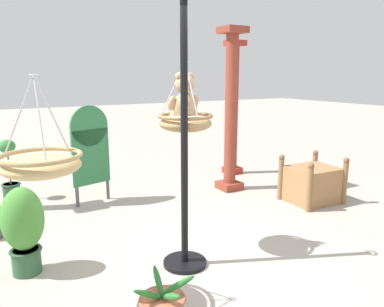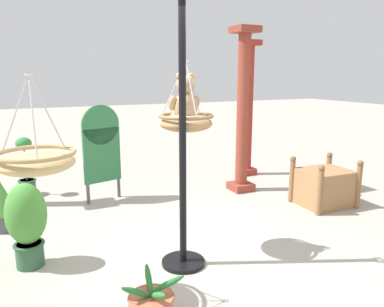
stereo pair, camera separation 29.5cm
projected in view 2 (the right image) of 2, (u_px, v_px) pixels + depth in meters
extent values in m
plane|color=#A8A093|center=(196.00, 257.00, 3.95)|extent=(40.00, 40.00, 0.00)
cylinder|color=black|center=(183.00, 141.00, 3.54)|extent=(0.07, 0.07, 2.57)
cylinder|color=black|center=(183.00, 262.00, 3.81)|extent=(0.44, 0.44, 0.04)
ellipsoid|color=#A37F51|center=(186.00, 123.00, 3.80)|extent=(0.54, 0.54, 0.17)
torus|color=olive|center=(186.00, 116.00, 3.78)|extent=(0.57, 0.57, 0.04)
ellipsoid|color=silver|center=(186.00, 122.00, 3.80)|extent=(0.48, 0.48, 0.14)
cylinder|color=#B7B7BC|center=(193.00, 89.00, 3.83)|extent=(0.23, 0.14, 0.54)
cylinder|color=#B7B7BC|center=(174.00, 89.00, 3.74)|extent=(0.23, 0.14, 0.54)
cylinder|color=#B7B7BC|center=(191.00, 90.00, 3.62)|extent=(0.01, 0.26, 0.54)
torus|color=#B7B7BC|center=(186.00, 62.00, 3.67)|extent=(0.06, 0.06, 0.01)
ellipsoid|color=tan|center=(186.00, 107.00, 3.77)|extent=(0.25, 0.21, 0.29)
sphere|color=tan|center=(186.00, 84.00, 3.73)|extent=(0.20, 0.20, 0.19)
ellipsoid|color=tan|center=(183.00, 85.00, 3.79)|extent=(0.09, 0.07, 0.06)
sphere|color=black|center=(182.00, 85.00, 3.82)|extent=(0.03, 0.03, 0.03)
sphere|color=tan|center=(179.00, 76.00, 3.68)|extent=(0.07, 0.07, 0.07)
sphere|color=tan|center=(192.00, 76.00, 3.74)|extent=(0.07, 0.07, 0.07)
ellipsoid|color=tan|center=(173.00, 103.00, 3.74)|extent=(0.08, 0.14, 0.19)
ellipsoid|color=tan|center=(196.00, 103.00, 3.85)|extent=(0.08, 0.14, 0.19)
ellipsoid|color=tan|center=(176.00, 117.00, 3.86)|extent=(0.09, 0.17, 0.09)
ellipsoid|color=tan|center=(187.00, 116.00, 3.92)|extent=(0.09, 0.17, 0.09)
ellipsoid|color=tan|center=(36.00, 163.00, 2.87)|extent=(0.59, 0.59, 0.17)
torus|color=tan|center=(36.00, 153.00, 2.86)|extent=(0.61, 0.61, 0.04)
cylinder|color=#B7B7BC|center=(48.00, 113.00, 2.90)|extent=(0.25, 0.15, 0.60)
cylinder|color=#B7B7BC|center=(15.00, 115.00, 2.81)|extent=(0.25, 0.15, 0.60)
cylinder|color=#B7B7BC|center=(33.00, 117.00, 2.67)|extent=(0.01, 0.28, 0.60)
torus|color=#B7B7BC|center=(28.00, 75.00, 2.73)|extent=(0.06, 0.06, 0.01)
cylinder|color=#9E2D23|center=(248.00, 112.00, 7.00)|extent=(0.17, 0.17, 2.42)
cube|color=#9E2D23|center=(246.00, 171.00, 7.24)|extent=(0.30, 0.30, 0.12)
cube|color=#9E2D23|center=(250.00, 43.00, 6.74)|extent=(0.32, 0.32, 0.10)
cylinder|color=brown|center=(243.00, 115.00, 5.99)|extent=(0.20, 0.20, 2.54)
cube|color=brown|center=(241.00, 186.00, 6.25)|extent=(0.36, 0.36, 0.12)
cube|color=brown|center=(245.00, 29.00, 5.72)|extent=(0.38, 0.38, 0.10)
cube|color=#9E7047|center=(324.00, 187.00, 5.49)|extent=(0.72, 0.63, 0.54)
cube|color=#382819|center=(325.00, 172.00, 5.44)|extent=(0.64, 0.55, 0.06)
cylinder|color=brown|center=(292.00, 182.00, 5.61)|extent=(0.08, 0.08, 0.64)
cylinder|color=brown|center=(328.00, 177.00, 5.88)|extent=(0.08, 0.08, 0.64)
cylinder|color=brown|center=(320.00, 193.00, 5.07)|extent=(0.08, 0.08, 0.64)
cylinder|color=brown|center=(358.00, 187.00, 5.34)|extent=(0.08, 0.08, 0.64)
sphere|color=brown|center=(293.00, 159.00, 5.54)|extent=(0.09, 0.09, 0.09)
sphere|color=brown|center=(330.00, 155.00, 5.81)|extent=(0.09, 0.09, 0.09)
sphere|color=brown|center=(322.00, 168.00, 5.00)|extent=(0.09, 0.09, 0.09)
sphere|color=brown|center=(360.00, 163.00, 5.26)|extent=(0.09, 0.09, 0.09)
cylinder|color=#2D5638|center=(28.00, 187.00, 5.96)|extent=(0.25, 0.25, 0.26)
torus|color=#294E32|center=(27.00, 180.00, 5.94)|extent=(0.28, 0.28, 0.03)
cylinder|color=#382819|center=(27.00, 181.00, 5.94)|extent=(0.22, 0.22, 0.03)
cylinder|color=#4C6B38|center=(26.00, 165.00, 5.88)|extent=(0.02, 0.02, 0.49)
ellipsoid|color=#38843D|center=(23.00, 144.00, 5.81)|extent=(0.24, 0.24, 0.21)
torus|color=#A9573B|center=(151.00, 297.00, 2.90)|extent=(0.37, 0.37, 0.03)
cylinder|color=#382819|center=(151.00, 298.00, 2.90)|extent=(0.30, 0.30, 0.03)
ellipsoid|color=#28702D|center=(168.00, 284.00, 2.91)|extent=(0.29, 0.10, 0.15)
ellipsoid|color=#28702D|center=(149.00, 279.00, 3.00)|extent=(0.10, 0.28, 0.18)
ellipsoid|color=#28702D|center=(137.00, 292.00, 2.82)|extent=(0.27, 0.07, 0.19)
ellipsoid|color=#28702D|center=(158.00, 295.00, 2.78)|extent=(0.07, 0.28, 0.18)
cylinder|color=#4C4C51|center=(4.00, 222.00, 4.63)|extent=(0.31, 0.31, 0.21)
torus|color=#444449|center=(3.00, 214.00, 4.61)|extent=(0.35, 0.35, 0.03)
cylinder|color=#382819|center=(3.00, 215.00, 4.61)|extent=(0.27, 0.27, 0.03)
cone|color=#478E38|center=(1.00, 197.00, 4.56)|extent=(0.34, 0.34, 0.43)
cylinder|color=#2D5638|center=(30.00, 254.00, 3.75)|extent=(0.27, 0.27, 0.25)
torus|color=#294E32|center=(29.00, 244.00, 3.73)|extent=(0.30, 0.30, 0.03)
cylinder|color=#382819|center=(29.00, 245.00, 3.73)|extent=(0.24, 0.24, 0.03)
ellipsoid|color=#478E38|center=(26.00, 214.00, 3.66)|extent=(0.39, 0.39, 0.63)
cube|color=#286B3D|center=(102.00, 155.00, 5.59)|extent=(0.58, 0.19, 0.83)
cylinder|color=#286B3D|center=(101.00, 125.00, 5.49)|extent=(0.58, 0.19, 0.59)
cylinder|color=#4C4C4C|center=(88.00, 194.00, 5.55)|extent=(0.05, 0.05, 0.30)
cylinder|color=#4C4C4C|center=(119.00, 188.00, 5.87)|extent=(0.05, 0.05, 0.30)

